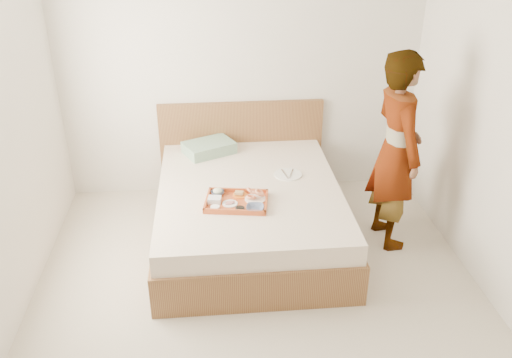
{
  "coord_description": "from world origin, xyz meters",
  "views": [
    {
      "loc": [
        -0.33,
        -3.06,
        2.73
      ],
      "look_at": [
        0.04,
        0.9,
        0.65
      ],
      "focal_mm": 37.73,
      "sensor_mm": 36.0,
      "label": 1
    }
  ],
  "objects_px": {
    "bed": "(249,213)",
    "person": "(396,151)",
    "tray": "(237,201)",
    "dinner_plate": "(288,174)"
  },
  "relations": [
    {
      "from": "bed",
      "to": "person",
      "type": "height_order",
      "value": "person"
    },
    {
      "from": "bed",
      "to": "person",
      "type": "distance_m",
      "value": 1.36
    },
    {
      "from": "tray",
      "to": "person",
      "type": "relative_size",
      "value": 0.29
    },
    {
      "from": "bed",
      "to": "person",
      "type": "relative_size",
      "value": 1.17
    },
    {
      "from": "tray",
      "to": "person",
      "type": "xyz_separation_m",
      "value": [
        1.35,
        0.18,
        0.3
      ]
    },
    {
      "from": "tray",
      "to": "person",
      "type": "bearing_deg",
      "value": 16.79
    },
    {
      "from": "dinner_plate",
      "to": "person",
      "type": "bearing_deg",
      "value": -18.27
    },
    {
      "from": "bed",
      "to": "person",
      "type": "xyz_separation_m",
      "value": [
        1.23,
        -0.11,
        0.59
      ]
    },
    {
      "from": "bed",
      "to": "dinner_plate",
      "type": "height_order",
      "value": "dinner_plate"
    },
    {
      "from": "tray",
      "to": "person",
      "type": "height_order",
      "value": "person"
    }
  ]
}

